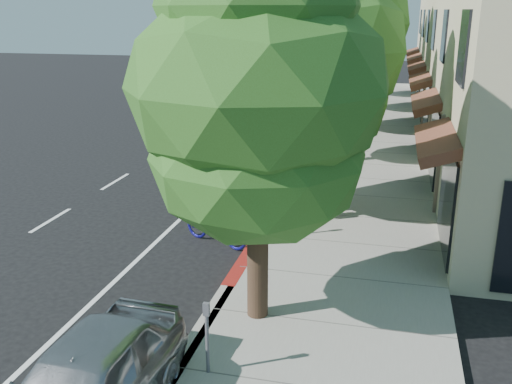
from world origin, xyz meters
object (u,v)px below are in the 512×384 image
(street_tree_3, at_px, (349,26))
(dark_sedan, at_px, (275,121))
(bicycle, at_px, (216,224))
(white_pickup, at_px, (308,115))
(cyclist, at_px, (277,193))
(street_tree_1, at_px, (310,53))
(silver_suv, at_px, (238,154))
(street_tree_0, at_px, (258,93))
(dark_suv_far, at_px, (319,88))
(street_tree_2, at_px, (334,49))
(pedestrian, at_px, (333,167))
(street_tree_4, at_px, (358,24))
(street_tree_5, at_px, (364,26))

(street_tree_3, height_order, dark_sedan, street_tree_3)
(bicycle, xyz_separation_m, white_pickup, (0.18, 14.39, 0.34))
(cyclist, distance_m, dark_sedan, 11.76)
(street_tree_1, distance_m, silver_suv, 6.28)
(street_tree_3, xyz_separation_m, silver_suv, (-3.10, -8.17, -4.27))
(white_pickup, bearing_deg, street_tree_0, -84.62)
(dark_sedan, bearing_deg, dark_suv_far, 88.97)
(street_tree_1, relative_size, bicycle, 3.86)
(street_tree_2, height_order, pedestrian, street_tree_2)
(dark_sedan, bearing_deg, silver_suv, -88.77)
(street_tree_3, distance_m, silver_suv, 9.73)
(cyclist, bearing_deg, silver_suv, 40.96)
(street_tree_1, relative_size, white_pickup, 1.30)
(bicycle, distance_m, dark_suv_far, 24.82)
(street_tree_4, distance_m, pedestrian, 16.74)
(street_tree_5, distance_m, pedestrian, 22.57)
(street_tree_3, bearing_deg, street_tree_2, -90.00)
(pedestrian, bearing_deg, white_pickup, -86.36)
(street_tree_3, bearing_deg, silver_suv, -110.78)
(silver_suv, xyz_separation_m, dark_sedan, (0.00, 6.67, -0.01))
(street_tree_1, relative_size, street_tree_3, 0.92)
(street_tree_4, height_order, white_pickup, street_tree_4)
(street_tree_2, xyz_separation_m, dark_suv_far, (-2.63, 16.31, -3.58))
(street_tree_5, bearing_deg, white_pickup, -98.30)
(street_tree_2, bearing_deg, street_tree_1, -90.00)
(street_tree_5, height_order, white_pickup, street_tree_5)
(street_tree_3, relative_size, bicycle, 4.17)
(street_tree_2, relative_size, bicycle, 3.50)
(street_tree_0, relative_size, white_pickup, 1.21)
(street_tree_4, xyz_separation_m, street_tree_5, (0.00, 6.00, -0.23))
(street_tree_2, bearing_deg, silver_suv, -145.02)
(street_tree_0, height_order, street_tree_4, street_tree_4)
(street_tree_1, bearing_deg, bicycle, -127.90)
(cyclist, bearing_deg, dark_suv_far, 18.93)
(street_tree_3, height_order, cyclist, street_tree_3)
(street_tree_0, bearing_deg, dark_sedan, 100.64)
(street_tree_4, relative_size, cyclist, 4.03)
(street_tree_0, xyz_separation_m, bicycle, (-1.94, 3.50, -3.90))
(pedestrian, bearing_deg, silver_suv, -38.99)
(street_tree_0, bearing_deg, street_tree_1, 90.00)
(street_tree_3, distance_m, street_tree_5, 12.00)
(street_tree_0, xyz_separation_m, street_tree_2, (0.00, 12.00, 0.00))
(silver_suv, relative_size, dark_suv_far, 1.14)
(street_tree_2, height_order, street_tree_4, street_tree_4)
(cyclist, bearing_deg, street_tree_0, -158.52)
(silver_suv, height_order, dark_sedan, silver_suv)
(bicycle, bearing_deg, street_tree_1, -13.78)
(cyclist, bearing_deg, street_tree_3, 11.21)
(street_tree_1, distance_m, street_tree_3, 12.01)
(street_tree_1, bearing_deg, dark_suv_far, 96.73)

